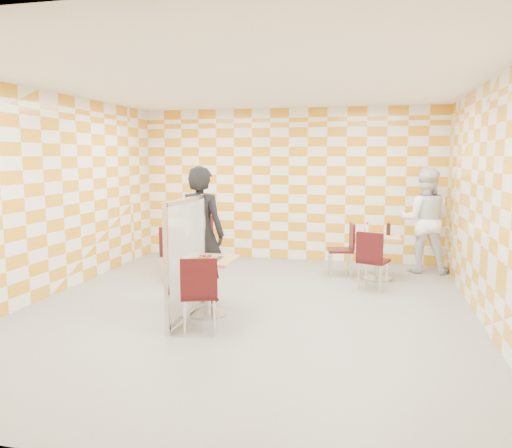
{
  "coord_description": "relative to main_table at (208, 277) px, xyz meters",
  "views": [
    {
      "loc": [
        1.61,
        -6.33,
        2.06
      ],
      "look_at": [
        0.1,
        0.2,
        1.15
      ],
      "focal_mm": 35.0,
      "sensor_mm": 36.0,
      "label": 1
    }
  ],
  "objects": [
    {
      "name": "man_white",
      "position": [
        2.98,
        3.21,
        0.43
      ],
      "size": [
        0.94,
        0.75,
        1.87
      ],
      "primitive_type": "imported",
      "rotation": [
        0.0,
        0.0,
        3.1
      ],
      "color": "white",
      "rests_on": "ground"
    },
    {
      "name": "room_shell",
      "position": [
        0.43,
        0.85,
        0.99
      ],
      "size": [
        7.0,
        7.0,
        7.0
      ],
      "color": "gray",
      "rests_on": "ground"
    },
    {
      "name": "sport_bottle",
      "position": [
        1.99,
        2.6,
        0.33
      ],
      "size": [
        0.06,
        0.06,
        0.2
      ],
      "color": "white",
      "rests_on": "second_table"
    },
    {
      "name": "chair_second_side",
      "position": [
        1.64,
        2.59,
        0.04
      ],
      "size": [
        0.5,
        0.49,
        0.92
      ],
      "color": "#390B0E",
      "rests_on": "ground"
    },
    {
      "name": "empty_table",
      "position": [
        -1.21,
        2.24,
        0.0
      ],
      "size": [
        0.7,
        0.7,
        0.75
      ],
      "color": "tan",
      "rests_on": "ground"
    },
    {
      "name": "chair_empty_far",
      "position": [
        -1.13,
        2.99,
        0.04
      ],
      "size": [
        0.43,
        0.44,
        0.92
      ],
      "color": "#390B0E",
      "rests_on": "ground"
    },
    {
      "name": "chair_second_front",
      "position": [
        2.08,
        1.69,
        0.04
      ],
      "size": [
        0.54,
        0.55,
        0.92
      ],
      "color": "#390B0E",
      "rests_on": "ground"
    },
    {
      "name": "partition",
      "position": [
        -0.21,
        -0.19,
        0.28
      ],
      "size": [
        0.08,
        1.38,
        1.55
      ],
      "color": "white",
      "rests_on": "ground"
    },
    {
      "name": "man_dark",
      "position": [
        -0.3,
        0.61,
        0.46
      ],
      "size": [
        0.75,
        0.54,
        1.93
      ],
      "primitive_type": "imported",
      "rotation": [
        0.0,
        0.0,
        3.03
      ],
      "color": "black",
      "rests_on": "ground"
    },
    {
      "name": "second_table",
      "position": [
        2.18,
        2.45,
        0.0
      ],
      "size": [
        0.7,
        0.7,
        0.75
      ],
      "color": "tan",
      "rests_on": "ground"
    },
    {
      "name": "chair_main_front",
      "position": [
        0.14,
        -0.72,
        0.04
      ],
      "size": [
        0.54,
        0.54,
        0.92
      ],
      "color": "#390B0E",
      "rests_on": "ground"
    },
    {
      "name": "soda_bottle",
      "position": [
        2.34,
        2.53,
        0.34
      ],
      "size": [
        0.07,
        0.07,
        0.23
      ],
      "color": "black",
      "rests_on": "second_table"
    },
    {
      "name": "chair_empty_near",
      "position": [
        -1.12,
        1.55,
        0.04
      ],
      "size": [
        0.52,
        0.53,
        0.92
      ],
      "color": "#390B0E",
      "rests_on": "ground"
    },
    {
      "name": "main_table",
      "position": [
        0.0,
        0.0,
        0.0
      ],
      "size": [
        0.7,
        0.7,
        0.75
      ],
      "color": "tan",
      "rests_on": "ground"
    },
    {
      "name": "pizza_on_foil",
      "position": [
        -0.0,
        -0.02,
        0.26
      ],
      "size": [
        0.4,
        0.4,
        0.04
      ],
      "color": "silver",
      "rests_on": "main_table"
    }
  ]
}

